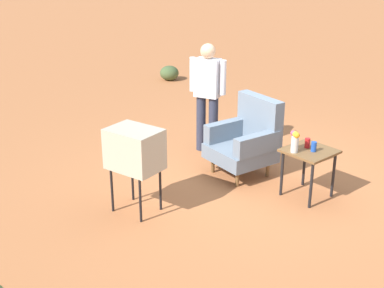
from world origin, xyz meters
TOP-DOWN VIEW (x-y plane):
  - ground_plane at (0.00, 0.00)m, footprint 60.00×60.00m
  - armchair at (-0.24, -0.04)m, footprint 0.85×0.86m
  - side_table at (0.75, 0.03)m, footprint 0.56×0.56m
  - tv_on_stand at (-0.34, -1.80)m, footprint 0.68×0.57m
  - person_standing at (-1.19, 0.11)m, footprint 0.53×0.35m
  - soda_can_blue at (0.80, 0.03)m, footprint 0.07×0.07m
  - soda_can_red at (0.68, 0.07)m, footprint 0.07×0.07m
  - bottle_short_clear at (0.59, -0.09)m, footprint 0.06×0.06m
  - flower_vase at (0.66, -0.17)m, footprint 0.15×0.10m
  - shrub_near at (-4.88, 2.33)m, footprint 0.42×0.42m

SIDE VIEW (x-z plane):
  - ground_plane at x=0.00m, z-range 0.00..0.00m
  - shrub_near at x=-4.88m, z-range 0.00..0.33m
  - armchair at x=-0.24m, z-range -0.03..1.03m
  - side_table at x=0.75m, z-range 0.22..0.84m
  - soda_can_blue at x=0.80m, z-range 0.62..0.75m
  - soda_can_red at x=0.68m, z-range 0.62..0.75m
  - bottle_short_clear at x=0.59m, z-range 0.62..0.82m
  - flower_vase at x=0.66m, z-range 0.64..0.90m
  - tv_on_stand at x=-0.34m, z-range 0.27..1.30m
  - person_standing at x=-1.19m, z-range 0.12..1.76m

